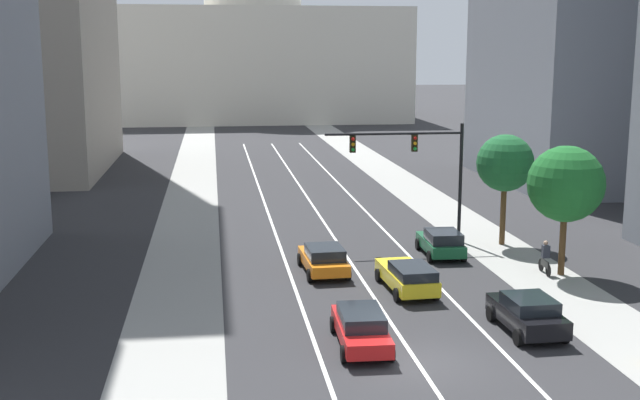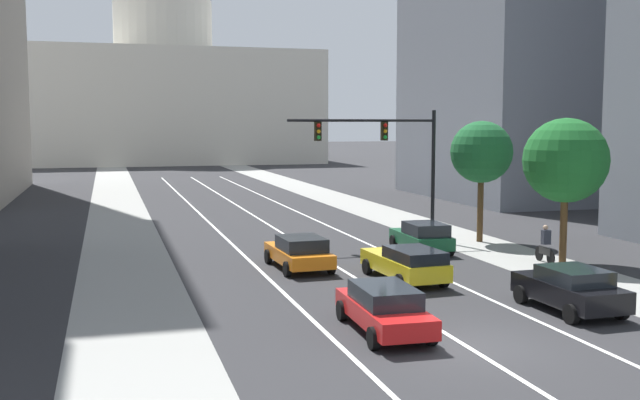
{
  "view_description": "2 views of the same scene",
  "coord_description": "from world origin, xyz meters",
  "px_view_note": "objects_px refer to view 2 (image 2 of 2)",
  "views": [
    {
      "loc": [
        -7.07,
        -26.22,
        10.95
      ],
      "look_at": [
        -0.31,
        23.78,
        1.56
      ],
      "focal_mm": 44.71,
      "sensor_mm": 36.0,
      "label": 1
    },
    {
      "loc": [
        -9.56,
        -18.54,
        6.2
      ],
      "look_at": [
        2.71,
        24.29,
        1.68
      ],
      "focal_mm": 41.95,
      "sensor_mm": 36.0,
      "label": 2
    }
  ],
  "objects_px": {
    "car_red": "(384,307)",
    "car_orange": "(299,252)",
    "cyclist": "(545,244)",
    "car_green": "(422,236)",
    "street_tree_mid_right": "(566,161)",
    "street_tree_near_right": "(481,153)",
    "capitol_building": "(164,78)",
    "car_black": "(570,288)",
    "car_yellow": "(406,263)",
    "traffic_signal_mast": "(390,148)"
  },
  "relations": [
    {
      "from": "car_black",
      "to": "traffic_signal_mast",
      "type": "relative_size",
      "value": 0.52
    },
    {
      "from": "car_black",
      "to": "car_orange",
      "type": "bearing_deg",
      "value": 34.13
    },
    {
      "from": "car_orange",
      "to": "car_yellow",
      "type": "distance_m",
      "value": 5.01
    },
    {
      "from": "car_green",
      "to": "street_tree_near_right",
      "type": "height_order",
      "value": "street_tree_near_right"
    },
    {
      "from": "capitol_building",
      "to": "cyclist",
      "type": "xyz_separation_m",
      "value": [
        9.24,
        -97.84,
        -12.95
      ]
    },
    {
      "from": "car_green",
      "to": "street_tree_near_right",
      "type": "distance_m",
      "value": 6.21
    },
    {
      "from": "cyclist",
      "to": "car_orange",
      "type": "bearing_deg",
      "value": 85.13
    },
    {
      "from": "car_red",
      "to": "car_yellow",
      "type": "height_order",
      "value": "car_yellow"
    },
    {
      "from": "car_orange",
      "to": "car_yellow",
      "type": "height_order",
      "value": "car_orange"
    },
    {
      "from": "car_orange",
      "to": "cyclist",
      "type": "distance_m",
      "value": 11.07
    },
    {
      "from": "street_tree_mid_right",
      "to": "street_tree_near_right",
      "type": "bearing_deg",
      "value": 95.62
    },
    {
      "from": "car_black",
      "to": "cyclist",
      "type": "distance_m",
      "value": 8.91
    },
    {
      "from": "car_red",
      "to": "traffic_signal_mast",
      "type": "distance_m",
      "value": 17.62
    },
    {
      "from": "car_black",
      "to": "car_green",
      "type": "distance_m",
      "value": 12.03
    },
    {
      "from": "car_red",
      "to": "car_green",
      "type": "height_order",
      "value": "car_green"
    },
    {
      "from": "car_red",
      "to": "car_green",
      "type": "xyz_separation_m",
      "value": [
        6.81,
        12.65,
        0.03
      ]
    },
    {
      "from": "cyclist",
      "to": "street_tree_mid_right",
      "type": "xyz_separation_m",
      "value": [
        0.77,
        -0.2,
        3.74
      ]
    },
    {
      "from": "car_red",
      "to": "car_orange",
      "type": "distance_m",
      "value": 10.18
    },
    {
      "from": "capitol_building",
      "to": "car_red",
      "type": "xyz_separation_m",
      "value": [
        -1.7,
        -106.34,
        -13.04
      ]
    },
    {
      "from": "capitol_building",
      "to": "car_green",
      "type": "bearing_deg",
      "value": -86.88
    },
    {
      "from": "car_black",
      "to": "car_green",
      "type": "height_order",
      "value": "car_black"
    },
    {
      "from": "car_orange",
      "to": "street_tree_near_right",
      "type": "xyz_separation_m",
      "value": [
        11.06,
        4.66,
        3.97
      ]
    },
    {
      "from": "car_orange",
      "to": "street_tree_mid_right",
      "type": "xyz_separation_m",
      "value": [
        11.71,
        -1.88,
        3.84
      ]
    },
    {
      "from": "car_orange",
      "to": "street_tree_near_right",
      "type": "relative_size",
      "value": 0.72
    },
    {
      "from": "car_red",
      "to": "car_orange",
      "type": "bearing_deg",
      "value": 1.7
    },
    {
      "from": "cyclist",
      "to": "capitol_building",
      "type": "bearing_deg",
      "value": 9.26
    },
    {
      "from": "car_orange",
      "to": "cyclist",
      "type": "height_order",
      "value": "cyclist"
    },
    {
      "from": "car_orange",
      "to": "cyclist",
      "type": "bearing_deg",
      "value": -101.15
    },
    {
      "from": "car_red",
      "to": "street_tree_mid_right",
      "type": "relative_size",
      "value": 0.73
    },
    {
      "from": "car_green",
      "to": "traffic_signal_mast",
      "type": "distance_m",
      "value": 5.32
    },
    {
      "from": "cyclist",
      "to": "street_tree_near_right",
      "type": "distance_m",
      "value": 7.43
    },
    {
      "from": "street_tree_near_right",
      "to": "car_yellow",
      "type": "bearing_deg",
      "value": -132.56
    },
    {
      "from": "car_orange",
      "to": "car_green",
      "type": "xyz_separation_m",
      "value": [
        6.8,
        2.47,
        0.03
      ]
    },
    {
      "from": "traffic_signal_mast",
      "to": "street_tree_mid_right",
      "type": "xyz_separation_m",
      "value": [
        5.39,
        -7.59,
        -0.38
      ]
    },
    {
      "from": "capitol_building",
      "to": "car_black",
      "type": "relative_size",
      "value": 11.37
    },
    {
      "from": "capitol_building",
      "to": "car_red",
      "type": "height_order",
      "value": "capitol_building"
    },
    {
      "from": "capitol_building",
      "to": "car_green",
      "type": "height_order",
      "value": "capitol_building"
    },
    {
      "from": "street_tree_mid_right",
      "to": "traffic_signal_mast",
      "type": "bearing_deg",
      "value": 125.37
    },
    {
      "from": "car_red",
      "to": "capitol_building",
      "type": "bearing_deg",
      "value": 0.81
    },
    {
      "from": "car_orange",
      "to": "street_tree_mid_right",
      "type": "height_order",
      "value": "street_tree_mid_right"
    },
    {
      "from": "car_black",
      "to": "car_yellow",
      "type": "height_order",
      "value": "car_black"
    },
    {
      "from": "car_red",
      "to": "street_tree_mid_right",
      "type": "height_order",
      "value": "street_tree_mid_right"
    },
    {
      "from": "car_black",
      "to": "street_tree_mid_right",
      "type": "height_order",
      "value": "street_tree_mid_right"
    },
    {
      "from": "car_black",
      "to": "street_tree_near_right",
      "type": "xyz_separation_m",
      "value": [
        4.26,
        14.23,
        3.94
      ]
    },
    {
      "from": "car_orange",
      "to": "street_tree_mid_right",
      "type": "bearing_deg",
      "value": -101.51
    },
    {
      "from": "car_orange",
      "to": "car_green",
      "type": "bearing_deg",
      "value": -72.48
    },
    {
      "from": "traffic_signal_mast",
      "to": "car_black",
      "type": "bearing_deg",
      "value": -88.18
    },
    {
      "from": "cyclist",
      "to": "traffic_signal_mast",
      "type": "bearing_deg",
      "value": 35.85
    },
    {
      "from": "car_red",
      "to": "car_yellow",
      "type": "xyz_separation_m",
      "value": [
        3.42,
        6.51,
        0.01
      ]
    },
    {
      "from": "car_orange",
      "to": "street_tree_mid_right",
      "type": "distance_m",
      "value": 12.46
    }
  ]
}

